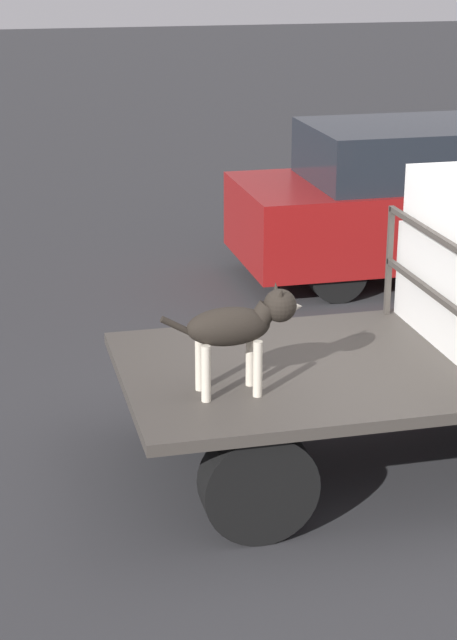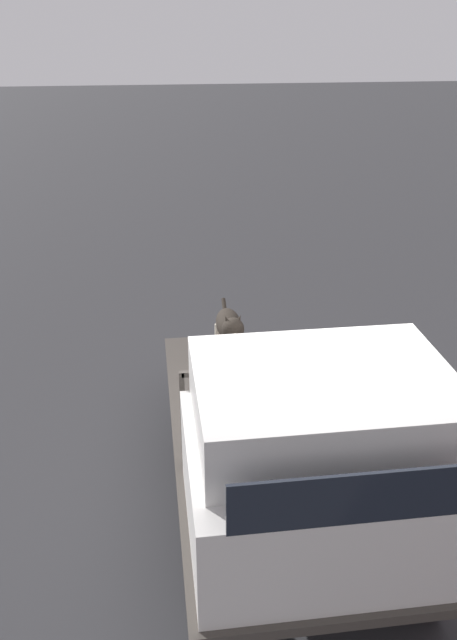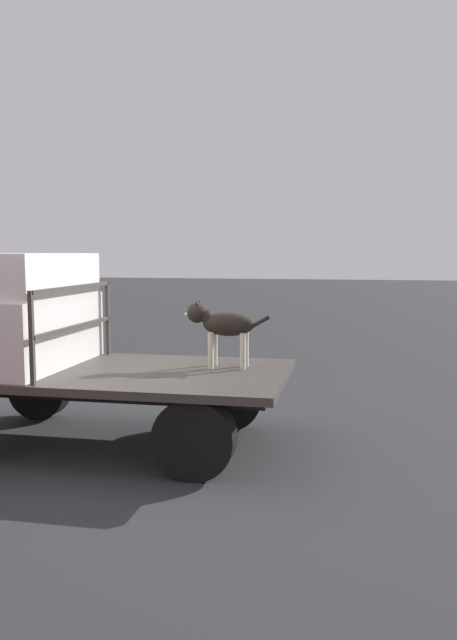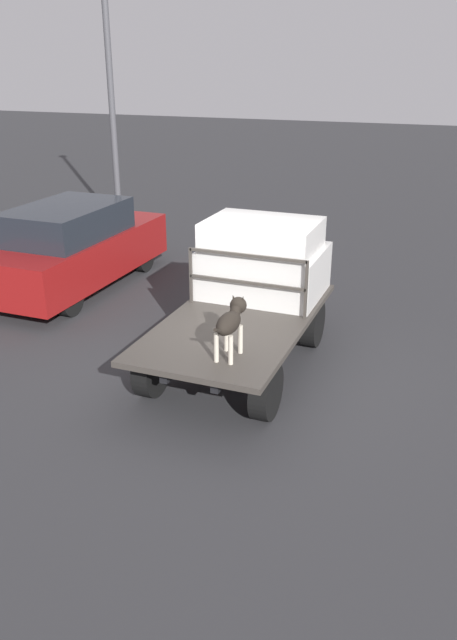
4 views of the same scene
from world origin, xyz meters
name	(u,v)px [view 3 (image 3 of 4)]	position (x,y,z in m)	size (l,w,h in m)	color
ground_plane	(106,443)	(0.00, 0.00, 0.00)	(80.00, 80.00, 0.00)	#2D2D30
flatbed_truck	(105,389)	(0.00, 0.00, 0.58)	(3.78, 1.93, 0.79)	black
truck_cab	(7,313)	(1.08, 0.00, 1.36)	(1.46, 1.81, 1.19)	silver
truck_headboard	(74,314)	(0.31, 0.00, 1.36)	(0.04, 1.81, 0.86)	#3D3833
dog	(220,324)	(-1.16, -0.33, 1.25)	(0.92, 0.25, 0.71)	beige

